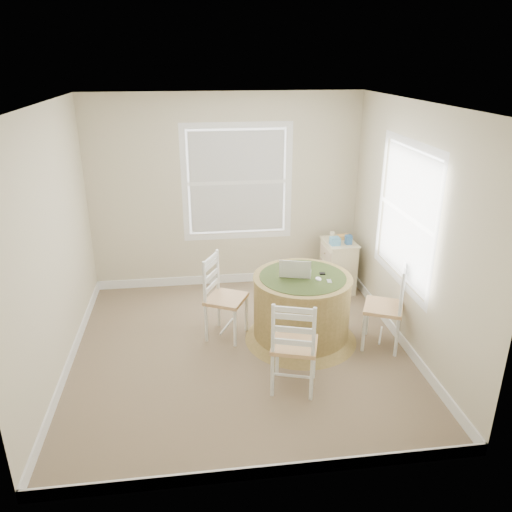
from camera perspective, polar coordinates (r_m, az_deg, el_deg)
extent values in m
cube|color=#856E54|center=(5.57, -1.73, -10.83)|extent=(3.60, 3.60, 0.02)
cube|color=white|center=(4.70, -2.10, 17.13)|extent=(3.60, 3.60, 0.02)
cube|color=beige|center=(6.71, -3.47, 7.18)|extent=(3.60, 0.02, 2.60)
cube|color=beige|center=(3.35, 1.26, -8.57)|extent=(3.60, 0.02, 2.60)
cube|color=beige|center=(5.15, -22.38, 0.90)|extent=(0.02, 3.60, 2.60)
cube|color=beige|center=(5.45, 17.40, 2.71)|extent=(0.02, 3.60, 2.60)
cube|color=white|center=(7.11, -3.23, -2.58)|extent=(3.60, 0.02, 0.12)
cube|color=white|center=(4.13, 1.06, -23.41)|extent=(3.60, 0.02, 0.12)
cube|color=white|center=(5.67, -20.37, -10.86)|extent=(0.02, 3.60, 0.12)
cube|color=white|center=(5.95, 15.88, -8.64)|extent=(0.02, 3.60, 0.12)
cylinder|color=#A08447|center=(5.59, 5.23, -5.66)|extent=(1.06, 1.06, 0.69)
cone|color=#A08447|center=(5.78, 5.10, -9.04)|extent=(1.26, 1.26, 0.08)
cylinder|color=#A08447|center=(5.44, 5.35, -2.53)|extent=(1.08, 1.08, 0.03)
cylinder|color=#34451E|center=(5.44, 5.36, -2.38)|extent=(0.94, 0.94, 0.01)
cone|color=#34451E|center=(5.46, 5.34, -2.91)|extent=(1.04, 1.04, 0.10)
cube|color=white|center=(5.49, 4.53, -2.06)|extent=(0.39, 0.32, 0.02)
cube|color=silver|center=(5.49, 4.54, -1.96)|extent=(0.30, 0.20, 0.00)
cube|color=black|center=(5.31, 4.47, -1.53)|extent=(0.34, 0.15, 0.22)
ellipsoid|color=white|center=(5.38, 7.15, -2.62)|extent=(0.07, 0.10, 0.03)
cube|color=#B7BABF|center=(5.35, 8.37, -2.91)|extent=(0.05, 0.09, 0.02)
cube|color=black|center=(5.51, 7.58, -2.05)|extent=(0.07, 0.06, 0.02)
cube|color=beige|center=(6.87, 9.35, -1.16)|extent=(0.39, 0.52, 0.69)
cube|color=beige|center=(6.75, 9.53, 1.60)|extent=(0.43, 0.56, 0.02)
cube|color=beige|center=(6.90, 7.91, -2.84)|extent=(0.04, 0.43, 0.15)
cube|color=beige|center=(6.82, 8.00, -1.23)|extent=(0.04, 0.43, 0.15)
cube|color=beige|center=(6.74, 8.09, 0.34)|extent=(0.04, 0.43, 0.15)
cube|color=#5395BE|center=(6.60, 9.07, 1.73)|extent=(0.13, 0.13, 0.10)
cube|color=#ECAB53|center=(6.82, 9.94, 2.13)|extent=(0.16, 0.11, 0.06)
cube|color=#315E93|center=(6.65, 10.44, 1.88)|extent=(0.08, 0.08, 0.12)
cylinder|color=beige|center=(6.81, 8.80, 2.34)|extent=(0.07, 0.07, 0.09)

